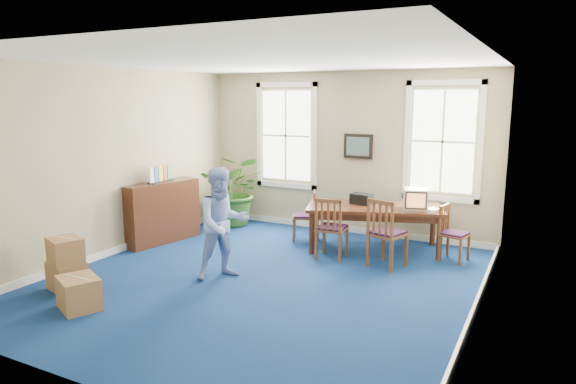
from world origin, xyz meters
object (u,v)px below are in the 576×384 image
at_px(conference_table, 374,228).
at_px(crt_tv, 415,199).
at_px(chair_near_left, 332,228).
at_px(credenza, 161,211).
at_px(potted_plant, 235,190).
at_px(man, 223,223).
at_px(cardboard_boxes, 82,263).

bearing_deg(conference_table, crt_tv, -14.34).
distance_m(conference_table, chair_near_left, 0.94).
bearing_deg(crt_tv, credenza, 179.72).
bearing_deg(crt_tv, potted_plant, 157.30).
bearing_deg(conference_table, credenza, -178.98).
xyz_separation_m(conference_table, man, (-1.57, -2.43, 0.44)).
distance_m(conference_table, man, 2.93).
relative_size(conference_table, potted_plant, 1.56).
distance_m(credenza, potted_plant, 1.81).
bearing_deg(chair_near_left, credenza, 4.47).
bearing_deg(credenza, conference_table, 30.85).
bearing_deg(crt_tv, cardboard_boxes, -152.16).
xyz_separation_m(chair_near_left, cardboard_boxes, (-2.57, -2.97, -0.13)).
relative_size(conference_table, man, 1.40).
bearing_deg(man, crt_tv, -5.35).
bearing_deg(potted_plant, credenza, -107.11).
bearing_deg(credenza, chair_near_left, 20.46).
height_order(conference_table, man, man).
distance_m(conference_table, cardboard_boxes, 4.85).
height_order(crt_tv, cardboard_boxes, crt_tv).
xyz_separation_m(credenza, cardboard_boxes, (0.66, -2.44, -0.20)).
height_order(credenza, potted_plant, potted_plant).
relative_size(chair_near_left, potted_plant, 0.71).
height_order(potted_plant, cardboard_boxes, potted_plant).
relative_size(conference_table, cardboard_boxes, 1.69).
xyz_separation_m(conference_table, potted_plant, (-3.19, 0.39, 0.35)).
relative_size(crt_tv, credenza, 0.28).
height_order(crt_tv, potted_plant, potted_plant).
relative_size(crt_tv, potted_plant, 0.28).
bearing_deg(man, potted_plant, 66.75).
height_order(chair_near_left, cardboard_boxes, chair_near_left).
bearing_deg(conference_table, potted_plant, 154.30).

